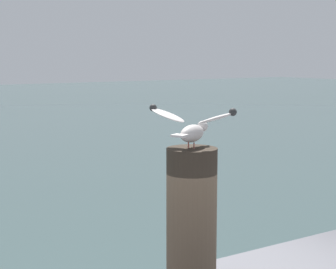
{
  "coord_description": "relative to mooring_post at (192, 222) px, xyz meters",
  "views": [
    {
      "loc": [
        -2.14,
        -2.99,
        3.17
      ],
      "look_at": [
        -0.24,
        -0.12,
        2.69
      ],
      "focal_mm": 61.11,
      "sensor_mm": 36.0,
      "label": 1
    }
  ],
  "objects": [
    {
      "name": "mooring_post",
      "position": [
        0.0,
        0.0,
        0.0
      ],
      "size": [
        0.3,
        0.3,
        0.87
      ],
      "primitive_type": "cylinder",
      "color": "#382D23",
      "rests_on": "harbor_quay"
    },
    {
      "name": "seagull",
      "position": [
        0.0,
        0.0,
        0.56
      ],
      "size": [
        0.37,
        0.53,
        0.24
      ],
      "color": "#C66B60",
      "rests_on": "mooring_post"
    }
  ]
}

